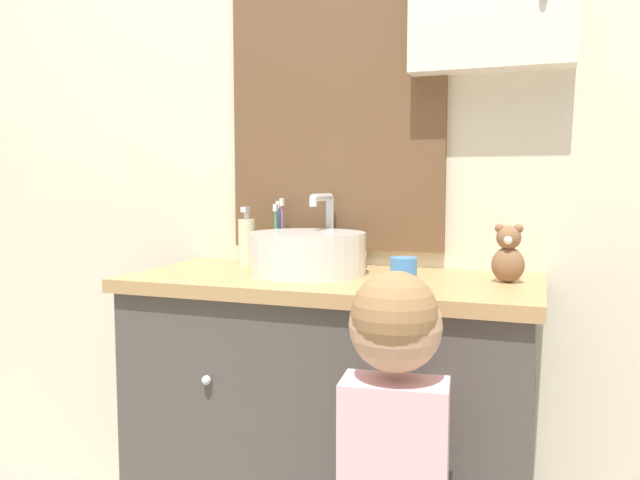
% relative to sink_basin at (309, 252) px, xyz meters
% --- Properties ---
extents(wall_back, '(3.20, 0.18, 2.50)m').
position_rel_sink_basin_xyz_m(wall_back, '(0.09, 0.26, 0.38)').
color(wall_back, beige).
rests_on(wall_back, ground_plane).
extents(vanity_counter, '(1.07, 0.51, 0.84)m').
position_rel_sink_basin_xyz_m(vanity_counter, '(0.07, -0.02, -0.48)').
color(vanity_counter, '#4C4742').
rests_on(vanity_counter, ground_plane).
extents(sink_basin, '(0.31, 0.36, 0.22)m').
position_rel_sink_basin_xyz_m(sink_basin, '(0.00, 0.00, 0.00)').
color(sink_basin, silver).
rests_on(sink_basin, vanity_counter).
extents(toothbrush_holder, '(0.06, 0.06, 0.20)m').
position_rel_sink_basin_xyz_m(toothbrush_holder, '(-0.17, 0.17, -0.01)').
color(toothbrush_holder, '#66B27F').
rests_on(toothbrush_holder, vanity_counter).
extents(soap_dispenser, '(0.05, 0.05, 0.18)m').
position_rel_sink_basin_xyz_m(soap_dispenser, '(-0.25, 0.12, 0.01)').
color(soap_dispenser, beige).
rests_on(soap_dispenser, vanity_counter).
extents(child_figure, '(0.22, 0.46, 0.92)m').
position_rel_sink_basin_xyz_m(child_figure, '(0.34, -0.43, -0.33)').
color(child_figure, slate).
rests_on(child_figure, ground_plane).
extents(teddy_bear, '(0.08, 0.07, 0.15)m').
position_rel_sink_basin_xyz_m(teddy_bear, '(0.52, 0.03, 0.01)').
color(teddy_bear, brown).
rests_on(teddy_bear, vanity_counter).
extents(drinking_cup, '(0.06, 0.06, 0.08)m').
position_rel_sink_basin_xyz_m(drinking_cup, '(0.30, -0.18, -0.02)').
color(drinking_cup, '#4789D1').
rests_on(drinking_cup, vanity_counter).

